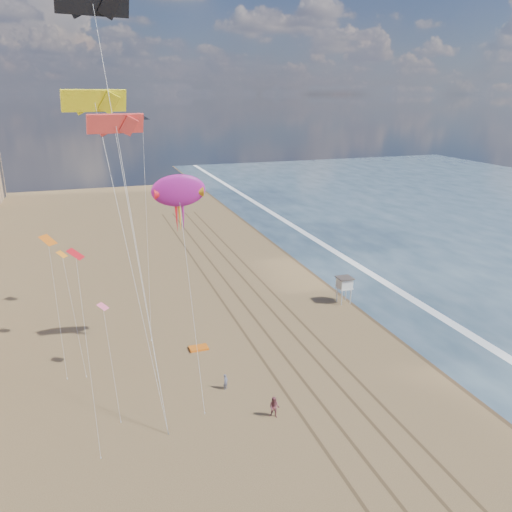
{
  "coord_description": "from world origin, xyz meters",
  "views": [
    {
      "loc": [
        -16.48,
        -22.73,
        26.19
      ],
      "look_at": [
        -0.05,
        26.0,
        9.5
      ],
      "focal_mm": 35.0,
      "sensor_mm": 36.0,
      "label": 1
    }
  ],
  "objects_px": {
    "lifeguard_stand": "(344,283)",
    "show_kite": "(179,191)",
    "grounded_kite": "(199,348)",
    "kite_flyer_a": "(226,382)",
    "kite_flyer_b": "(274,407)"
  },
  "relations": [
    {
      "from": "lifeguard_stand",
      "to": "kite_flyer_a",
      "type": "height_order",
      "value": "lifeguard_stand"
    },
    {
      "from": "show_kite",
      "to": "kite_flyer_b",
      "type": "height_order",
      "value": "show_kite"
    },
    {
      "from": "grounded_kite",
      "to": "kite_flyer_b",
      "type": "relative_size",
      "value": 1.03
    },
    {
      "from": "show_kite",
      "to": "kite_flyer_a",
      "type": "relative_size",
      "value": 13.73
    },
    {
      "from": "lifeguard_stand",
      "to": "grounded_kite",
      "type": "distance_m",
      "value": 21.93
    },
    {
      "from": "grounded_kite",
      "to": "show_kite",
      "type": "xyz_separation_m",
      "value": [
        -1.24,
        0.62,
        17.08
      ]
    },
    {
      "from": "lifeguard_stand",
      "to": "grounded_kite",
      "type": "bearing_deg",
      "value": -163.27
    },
    {
      "from": "lifeguard_stand",
      "to": "show_kite",
      "type": "bearing_deg",
      "value": -165.67
    },
    {
      "from": "show_kite",
      "to": "grounded_kite",
      "type": "bearing_deg",
      "value": -26.68
    },
    {
      "from": "grounded_kite",
      "to": "show_kite",
      "type": "relative_size",
      "value": 0.1
    },
    {
      "from": "lifeguard_stand",
      "to": "show_kite",
      "type": "xyz_separation_m",
      "value": [
        -22.09,
        -5.64,
        14.46
      ]
    },
    {
      "from": "grounded_kite",
      "to": "kite_flyer_a",
      "type": "distance_m",
      "value": 8.41
    },
    {
      "from": "grounded_kite",
      "to": "show_kite",
      "type": "distance_m",
      "value": 17.14
    },
    {
      "from": "lifeguard_stand",
      "to": "kite_flyer_b",
      "type": "height_order",
      "value": "lifeguard_stand"
    },
    {
      "from": "kite_flyer_b",
      "to": "kite_flyer_a",
      "type": "bearing_deg",
      "value": 151.18
    }
  ]
}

